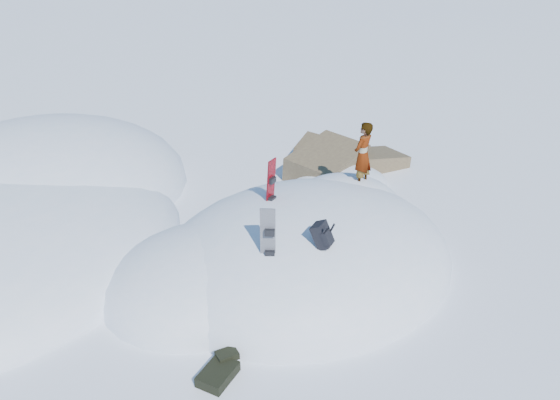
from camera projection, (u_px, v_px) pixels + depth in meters
ground at (305, 263)px, 12.28m from camera, size 120.00×120.00×0.00m
snow_mound at (293, 261)px, 12.36m from camera, size 8.00×6.00×3.00m
rock_outcrop at (338, 176)px, 16.40m from camera, size 4.68×4.41×1.68m
snowboard_red at (271, 191)px, 11.88m from camera, size 0.32×0.27×1.55m
snowboard_dark at (268, 245)px, 10.22m from camera, size 0.26×0.28×1.54m
backpack at (323, 235)px, 10.36m from camera, size 0.49×0.56×0.57m
gear_pile at (219, 371)px, 9.18m from camera, size 0.93×0.74×0.24m
person at (363, 155)px, 13.11m from camera, size 0.69×0.54×1.66m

